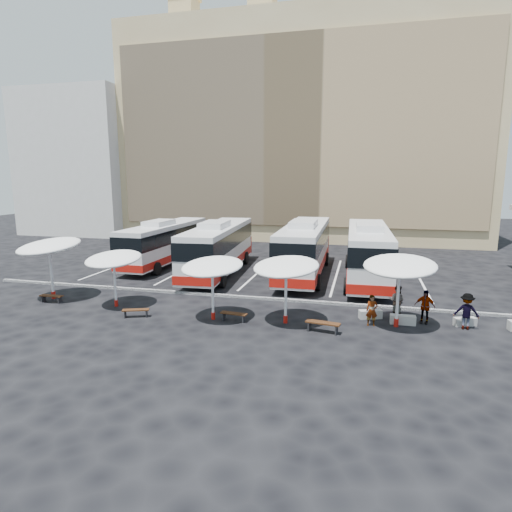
% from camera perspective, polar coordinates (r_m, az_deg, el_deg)
% --- Properties ---
extents(ground, '(120.00, 120.00, 0.00)m').
position_cam_1_polar(ground, '(26.27, -3.73, -5.80)').
color(ground, black).
rests_on(ground, ground).
extents(sandstone_building, '(42.00, 18.25, 29.60)m').
position_cam_1_polar(sandstone_building, '(56.62, 6.41, 15.83)').
color(sandstone_building, tan).
rests_on(sandstone_building, ground).
extents(apartment_block, '(14.00, 14.00, 18.00)m').
position_cam_1_polar(apartment_block, '(63.12, -20.85, 11.37)').
color(apartment_block, silver).
rests_on(apartment_block, ground).
extents(curb_divider, '(34.00, 0.25, 0.15)m').
position_cam_1_polar(curb_divider, '(26.70, -3.41, -5.35)').
color(curb_divider, black).
rests_on(curb_divider, ground).
extents(bay_lines, '(24.15, 12.00, 0.01)m').
position_cam_1_polar(bay_lines, '(33.72, 0.43, -2.07)').
color(bay_lines, white).
rests_on(bay_lines, ground).
extents(bus_0, '(3.05, 12.16, 3.84)m').
position_cam_1_polar(bus_0, '(37.07, -11.98, 1.93)').
color(bus_0, silver).
rests_on(bus_0, ground).
extents(bus_1, '(3.74, 13.16, 4.12)m').
position_cam_1_polar(bus_1, '(32.93, -4.99, 1.30)').
color(bus_1, silver).
rests_on(bus_1, ground).
extents(bus_2, '(3.32, 13.43, 4.25)m').
position_cam_1_polar(bus_2, '(32.46, 6.52, 1.25)').
color(bus_2, silver).
rests_on(bus_2, ground).
extents(bus_3, '(3.38, 13.32, 4.20)m').
position_cam_1_polar(bus_3, '(31.75, 14.67, 0.72)').
color(bus_3, silver).
rests_on(bus_3, ground).
extents(sunshade_0, '(4.86, 4.88, 3.82)m').
position_cam_1_polar(sunshade_0, '(28.57, -25.87, 1.16)').
color(sunshade_0, silver).
rests_on(sunshade_0, ground).
extents(sunshade_1, '(3.45, 3.49, 3.27)m').
position_cam_1_polar(sunshade_1, '(25.54, -18.46, -0.40)').
color(sunshade_1, silver).
rests_on(sunshade_1, ground).
extents(sunshade_2, '(3.89, 3.92, 3.33)m').
position_cam_1_polar(sunshade_2, '(22.08, -5.86, -1.42)').
color(sunshade_2, silver).
rests_on(sunshade_2, ground).
extents(sunshade_3, '(4.29, 4.31, 3.46)m').
position_cam_1_polar(sunshade_3, '(21.44, 4.04, -1.45)').
color(sunshade_3, silver).
rests_on(sunshade_3, ground).
extents(sunshade_4, '(4.23, 4.26, 3.65)m').
position_cam_1_polar(sunshade_4, '(21.96, 18.62, -1.28)').
color(sunshade_4, silver).
rests_on(sunshade_4, ground).
extents(wood_bench_0, '(1.43, 0.40, 0.44)m').
position_cam_1_polar(wood_bench_0, '(28.29, -25.61, -4.94)').
color(wood_bench_0, black).
rests_on(wood_bench_0, ground).
extents(wood_bench_1, '(1.44, 0.84, 0.43)m').
position_cam_1_polar(wood_bench_1, '(23.82, -15.74, -7.09)').
color(wood_bench_1, black).
rests_on(wood_bench_1, ground).
extents(wood_bench_2, '(1.45, 0.53, 0.44)m').
position_cam_1_polar(wood_bench_2, '(22.38, -2.98, -7.83)').
color(wood_bench_2, black).
rests_on(wood_bench_2, ground).
extents(wood_bench_3, '(1.72, 0.71, 0.51)m').
position_cam_1_polar(wood_bench_3, '(21.03, 8.91, -9.01)').
color(wood_bench_3, black).
rests_on(wood_bench_3, ground).
extents(conc_bench_0, '(1.25, 0.78, 0.45)m').
position_cam_1_polar(conc_bench_0, '(23.57, 15.01, -7.51)').
color(conc_bench_0, '#979792').
rests_on(conc_bench_0, ground).
extents(conc_bench_1, '(1.25, 0.42, 0.47)m').
position_cam_1_polar(conc_bench_1, '(23.16, 18.98, -8.04)').
color(conc_bench_1, '#979792').
rests_on(conc_bench_1, ground).
extents(conc_bench_2, '(1.16, 0.73, 0.41)m').
position_cam_1_polar(conc_bench_2, '(24.14, 26.09, -7.87)').
color(conc_bench_2, '#979792').
rests_on(conc_bench_2, ground).
extents(passenger_0, '(0.62, 0.44, 1.58)m').
position_cam_1_polar(passenger_0, '(22.32, 15.19, -7.02)').
color(passenger_0, black).
rests_on(passenger_0, ground).
extents(passenger_1, '(1.01, 0.90, 1.71)m').
position_cam_1_polar(passenger_1, '(24.12, 18.30, -5.71)').
color(passenger_1, black).
rests_on(passenger_1, ground).
extents(passenger_2, '(1.11, 0.75, 1.75)m').
position_cam_1_polar(passenger_2, '(23.51, 21.58, -6.30)').
color(passenger_2, black).
rests_on(passenger_2, ground).
extents(passenger_3, '(1.25, 0.82, 1.81)m').
position_cam_1_polar(passenger_3, '(23.44, 26.28, -6.63)').
color(passenger_3, black).
rests_on(passenger_3, ground).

